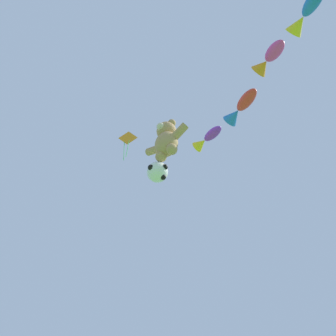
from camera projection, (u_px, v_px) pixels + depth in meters
name	position (u px, v px, depth m)	size (l,w,h in m)	color
teddy_bear_kite	(166.00, 140.00, 15.04)	(2.46, 1.09, 2.50)	tan
soccer_ball_kite	(158.00, 172.00, 14.30)	(1.03, 1.02, 0.95)	white
fish_kite_violet	(207.00, 139.00, 17.68)	(1.85, 0.82, 0.66)	purple
fish_kite_crimson	(240.00, 108.00, 15.87)	(2.14, 1.31, 0.76)	red
fish_kite_magenta	(268.00, 59.00, 14.39)	(1.76, 1.16, 0.76)	#E53F9E
fish_kite_cobalt	(306.00, 13.00, 13.27)	(2.10, 1.48, 0.72)	blue
diamond_kite	(128.00, 140.00, 18.61)	(0.88, 0.71, 2.45)	orange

